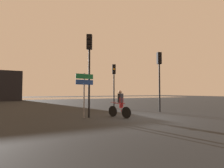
# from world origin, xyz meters

# --- Properties ---
(ground_plane) EXTENTS (120.00, 120.00, 0.00)m
(ground_plane) POSITION_xyz_m (0.00, 0.00, 0.00)
(ground_plane) COLOR black
(water_strip) EXTENTS (80.00, 16.00, 0.01)m
(water_strip) POSITION_xyz_m (0.00, 37.89, 0.00)
(water_strip) COLOR gray
(water_strip) RESTS_ON ground
(traffic_light_center) EXTENTS (0.39, 0.41, 4.12)m
(traffic_light_center) POSITION_xyz_m (1.32, 6.21, 2.88)
(traffic_light_center) COLOR black
(traffic_light_center) RESTS_ON ground
(traffic_light_near_left) EXTENTS (0.40, 0.42, 4.98)m
(traffic_light_near_left) POSITION_xyz_m (-2.79, 1.55, 3.43)
(traffic_light_near_left) COLOR black
(traffic_light_near_left) RESTS_ON ground
(traffic_light_near_right) EXTENTS (0.36, 0.38, 4.56)m
(traffic_light_near_right) POSITION_xyz_m (2.99, 1.89, 3.17)
(traffic_light_near_right) COLOR black
(traffic_light_near_right) RESTS_ON ground
(direction_sign_post) EXTENTS (1.09, 0.19, 2.60)m
(direction_sign_post) POSITION_xyz_m (-3.13, 1.39, 1.79)
(direction_sign_post) COLOR slate
(direction_sign_post) RESTS_ON ground
(cyclist) EXTENTS (0.70, 1.62, 1.62)m
(cyclist) POSITION_xyz_m (-1.16, 0.68, 0.82)
(cyclist) COLOR black
(cyclist) RESTS_ON ground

